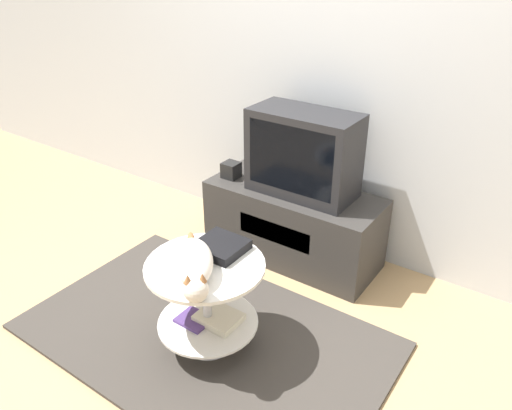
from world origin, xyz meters
TOP-DOWN VIEW (x-y plane):
  - ground_plane at (0.00, 0.00)m, footprint 12.00×12.00m
  - wall_back at (0.00, 1.25)m, footprint 8.00×0.05m
  - rug at (0.00, 0.00)m, footprint 1.89×1.16m
  - tv_stand at (-0.03, 0.93)m, footprint 1.12×0.46m
  - tv at (0.02, 0.94)m, footprint 0.65×0.33m
  - speaker at (-0.48, 0.87)m, footprint 0.10×0.10m
  - coffee_table at (0.07, -0.04)m, footprint 0.58×0.58m
  - dvd_box at (0.06, 0.09)m, footprint 0.23×0.22m
  - cat at (0.09, -0.14)m, footprint 0.43×0.44m

SIDE VIEW (x-z plane):
  - ground_plane at x=0.00m, z-range 0.00..0.00m
  - rug at x=0.00m, z-range 0.00..0.02m
  - tv_stand at x=-0.03m, z-range 0.00..0.48m
  - coffee_table at x=0.07m, z-range 0.08..0.58m
  - speaker at x=-0.48m, z-range 0.48..0.59m
  - dvd_box at x=0.06m, z-range 0.52..0.56m
  - cat at x=0.09m, z-range 0.51..0.65m
  - tv at x=0.02m, z-range 0.48..1.00m
  - wall_back at x=0.00m, z-range 0.00..2.60m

